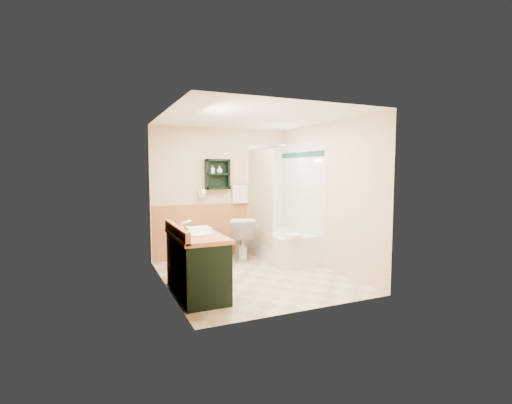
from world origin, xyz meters
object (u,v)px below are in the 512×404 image
object	(u,v)px
bathtub	(281,245)
toilet	(241,239)
soap_bottle_b	(219,170)
vanity	(197,264)
wall_shelf	(218,174)
vanity_book	(179,223)
hair_dryer	(201,194)
soap_bottle_a	(212,172)

from	to	relation	value
bathtub	toilet	size ratio (longest dim) A/B	1.91
bathtub	soap_bottle_b	world-z (taller)	soap_bottle_b
vanity	soap_bottle_b	distance (m)	2.39
vanity	bathtub	xyz separation A→B (m)	(1.92, 1.28, -0.15)
wall_shelf	bathtub	world-z (taller)	wall_shelf
wall_shelf	soap_bottle_b	xyz separation A→B (m)	(0.03, -0.01, 0.07)
toilet	vanity_book	distance (m)	1.94
wall_shelf	vanity	xyz separation A→B (m)	(-0.89, -1.84, -1.15)
bathtub	soap_bottle_b	xyz separation A→B (m)	(-0.99, 0.56, 1.36)
hair_dryer	vanity	size ratio (longest dim) A/B	0.19
soap_bottle_b	toilet	bearing A→B (deg)	-48.94
vanity_book	soap_bottle_a	bearing A→B (deg)	40.10
bathtub	soap_bottle_a	size ratio (longest dim) A/B	10.51
wall_shelf	vanity	size ratio (longest dim) A/B	0.43
hair_dryer	bathtub	xyz separation A→B (m)	(1.33, -0.59, -0.94)
bathtub	hair_dryer	bearing A→B (deg)	156.05
vanity_book	soap_bottle_b	bearing A→B (deg)	36.71
soap_bottle_a	soap_bottle_b	distance (m)	0.13
vanity_book	soap_bottle_a	xyz separation A→B (m)	(0.96, 1.58, 0.68)
hair_dryer	toilet	distance (m)	1.09
wall_shelf	bathtub	distance (m)	1.74
hair_dryer	wall_shelf	bearing A→B (deg)	-4.76
bathtub	vanity_book	xyz separation A→B (m)	(-2.08, -1.02, 0.67)
soap_bottle_b	vanity_book	bearing A→B (deg)	-124.74
soap_bottle_a	vanity	bearing A→B (deg)	-113.43
toilet	wall_shelf	bearing A→B (deg)	-30.51
vanity	toilet	distance (m)	1.94
soap_bottle_b	vanity	bearing A→B (deg)	-116.82
soap_bottle_a	vanity_book	bearing A→B (deg)	-121.35
hair_dryer	toilet	world-z (taller)	hair_dryer
vanity_book	soap_bottle_b	size ratio (longest dim) A/B	1.75
vanity	vanity_book	bearing A→B (deg)	122.38
wall_shelf	toilet	distance (m)	1.25
wall_shelf	vanity_book	distance (m)	2.01
vanity	toilet	bearing A→B (deg)	51.15
hair_dryer	vanity	distance (m)	2.12
wall_shelf	soap_bottle_b	bearing A→B (deg)	-8.17
vanity	vanity_book	size ratio (longest dim) A/B	5.39
vanity	hair_dryer	bearing A→B (deg)	72.34
bathtub	soap_bottle_b	size ratio (longest dim) A/B	11.17
wall_shelf	vanity	bearing A→B (deg)	-115.89
hair_dryer	soap_bottle_a	distance (m)	0.45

